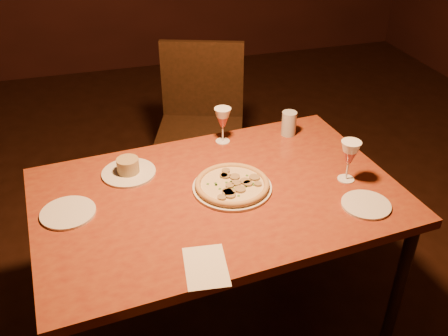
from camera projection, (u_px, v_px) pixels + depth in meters
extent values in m
cube|color=brown|center=(218.00, 197.00, 1.91)|extent=(1.44, 0.99, 0.04)
cylinder|color=black|center=(57.00, 246.00, 2.21)|extent=(0.05, 0.05, 0.69)
cylinder|color=black|center=(398.00, 290.00, 1.99)|extent=(0.05, 0.05, 0.69)
cylinder|color=black|center=(305.00, 188.00, 2.59)|extent=(0.05, 0.05, 0.69)
cube|color=black|center=(200.00, 136.00, 2.75)|extent=(0.59, 0.59, 0.04)
cube|color=black|center=(202.00, 79.00, 2.80)|extent=(0.45, 0.19, 0.44)
cylinder|color=black|center=(164.00, 193.00, 2.75)|extent=(0.04, 0.04, 0.47)
cylinder|color=black|center=(173.00, 157.00, 3.06)|extent=(0.04, 0.04, 0.47)
cylinder|color=black|center=(232.00, 195.00, 2.73)|extent=(0.04, 0.04, 0.47)
cylinder|color=black|center=(234.00, 159.00, 3.04)|extent=(0.04, 0.04, 0.47)
cylinder|color=silver|center=(232.00, 187.00, 1.91)|extent=(0.31, 0.31, 0.01)
cylinder|color=#CDB68D|center=(232.00, 185.00, 1.91)|extent=(0.28, 0.28, 0.01)
torus|color=tan|center=(232.00, 184.00, 1.91)|extent=(0.29, 0.29, 0.02)
cylinder|color=silver|center=(129.00, 173.00, 2.00)|extent=(0.22, 0.22, 0.01)
cylinder|color=#9E865A|center=(128.00, 165.00, 1.98)|extent=(0.09, 0.09, 0.06)
cylinder|color=#ACB3BC|center=(289.00, 123.00, 2.25)|extent=(0.07, 0.07, 0.11)
cylinder|color=silver|center=(68.00, 213.00, 1.78)|extent=(0.20, 0.20, 0.01)
cylinder|color=silver|center=(366.00, 205.00, 1.82)|extent=(0.18, 0.18, 0.01)
cube|color=silver|center=(206.00, 267.00, 1.56)|extent=(0.15, 0.21, 0.00)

